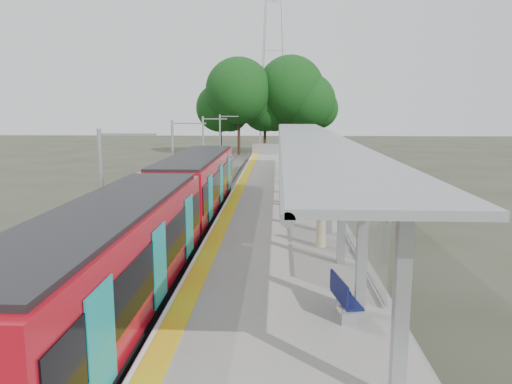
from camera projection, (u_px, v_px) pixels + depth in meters
The scene contains 15 objects.
trackbed at pixel (207, 206), 30.82m from camera, with size 3.00×70.00×0.24m, color #59544C.
platform at pixel (279, 200), 30.56m from camera, with size 6.00×50.00×1.00m, color gray.
tactile_strip at pixel (238, 192), 30.59m from camera, with size 0.60×50.00×0.02m, color yellow.
end_fence at pixel (279, 149), 54.95m from camera, with size 6.00×0.10×1.20m, color #9EA0A5.
train at pixel (168, 211), 19.91m from camera, with size 2.74×27.60×3.62m.
canopy at pixel (311, 145), 26.11m from camera, with size 3.27×38.00×3.66m.
pylon at pixel (273, 26), 79.71m from camera, with size 8.00×4.00×38.00m, color #9EA0A5, non-canonical shape.
tree_cluster at pixel (268, 96), 62.80m from camera, with size 17.76×9.89×12.65m.
catenary_masts at pixel (175, 162), 29.44m from camera, with size 2.08×48.16×5.40m.
bench_near at pixel (343, 296), 12.34m from camera, with size 0.68×1.48×0.97m.
bench_mid at pixel (326, 206), 23.64m from camera, with size 0.51×1.39×0.93m.
bench_far at pixel (315, 172), 36.10m from camera, with size 0.51×1.42×0.96m.
info_pillar_near at pixel (321, 228), 18.45m from camera, with size 0.36×0.36×1.61m.
info_pillar_far at pixel (289, 191), 26.70m from camera, with size 0.38×0.38×1.68m.
litter_bin at pixel (298, 186), 29.88m from camera, with size 0.44×0.44×0.90m, color #9EA0A5.
Camera 1 is at (-0.10, -10.08, 6.11)m, focal length 35.00 mm.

